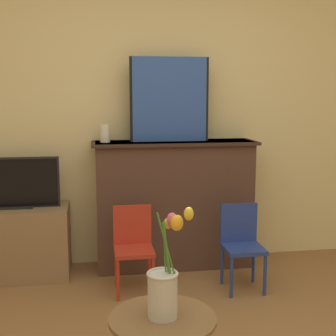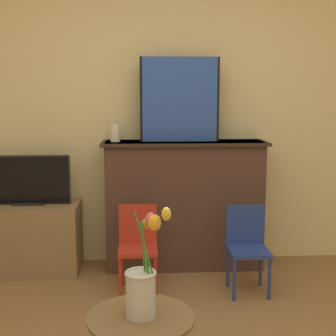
% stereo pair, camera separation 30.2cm
% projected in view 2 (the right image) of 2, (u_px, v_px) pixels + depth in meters
% --- Properties ---
extents(wall_back, '(8.00, 0.06, 2.70)m').
position_uv_depth(wall_back, '(167.00, 104.00, 3.95)').
color(wall_back, beige).
rests_on(wall_back, ground).
extents(fireplace_mantel, '(1.34, 0.39, 1.06)m').
position_uv_depth(fireplace_mantel, '(184.00, 203.00, 3.88)').
color(fireplace_mantel, '#4C3328').
rests_on(fireplace_mantel, ground).
extents(painting, '(0.64, 0.03, 0.67)m').
position_uv_depth(painting, '(180.00, 100.00, 3.76)').
color(painting, black).
rests_on(painting, fireplace_mantel).
extents(mantel_candle, '(0.08, 0.08, 0.14)m').
position_uv_depth(mantel_candle, '(115.00, 133.00, 3.76)').
color(mantel_candle, silver).
rests_on(mantel_candle, fireplace_mantel).
extents(tv_stand, '(0.79, 0.42, 0.56)m').
position_uv_depth(tv_stand, '(31.00, 238.00, 3.80)').
color(tv_stand, olive).
rests_on(tv_stand, ground).
extents(tv_monitor, '(0.67, 0.12, 0.40)m').
position_uv_depth(tv_monitor, '(28.00, 181.00, 3.73)').
color(tv_monitor, black).
rests_on(tv_monitor, tv_stand).
extents(chair_red, '(0.28, 0.28, 0.63)m').
position_uv_depth(chair_red, '(138.00, 242.00, 3.44)').
color(chair_red, '#B22D1E').
rests_on(chair_red, ground).
extents(chair_blue, '(0.28, 0.28, 0.63)m').
position_uv_depth(chair_blue, '(247.00, 243.00, 3.41)').
color(chair_blue, navy).
rests_on(chair_blue, ground).
extents(vase_tulips, '(0.21, 0.15, 0.51)m').
position_uv_depth(vase_tulips, '(143.00, 282.00, 2.12)').
color(vase_tulips, beige).
rests_on(vase_tulips, side_table).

